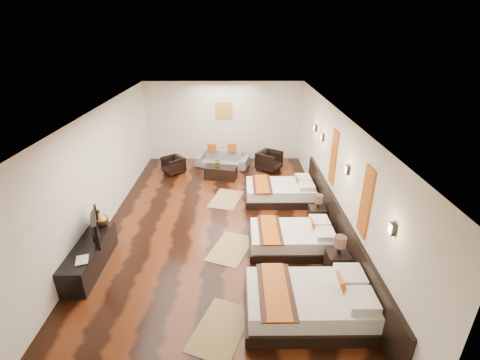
{
  "coord_description": "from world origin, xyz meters",
  "views": [
    {
      "loc": [
        0.49,
        -7.15,
        4.51
      ],
      "look_at": [
        0.54,
        0.37,
        1.1
      ],
      "focal_mm": 25.53,
      "sensor_mm": 36.0,
      "label": 1
    }
  ],
  "objects_px": {
    "bed_far": "(281,192)",
    "figurine": "(100,218)",
    "sofa": "(222,159)",
    "book": "(76,261)",
    "armchair_right": "(269,161)",
    "nightstand_a": "(338,261)",
    "bed_mid": "(293,238)",
    "coffee_table": "(221,173)",
    "tv_console": "(90,257)",
    "armchair_left": "(173,165)",
    "nightstand_b": "(317,214)",
    "tv": "(92,227)",
    "bed_near": "(310,303)",
    "table_plant": "(218,163)"
  },
  "relations": [
    {
      "from": "bed_far",
      "to": "figurine",
      "type": "height_order",
      "value": "figurine"
    },
    {
      "from": "figurine",
      "to": "sofa",
      "type": "xyz_separation_m",
      "value": [
        2.44,
        4.77,
        -0.47
      ]
    },
    {
      "from": "book",
      "to": "armchair_right",
      "type": "distance_m",
      "value": 6.98
    },
    {
      "from": "figurine",
      "to": "armchair_right",
      "type": "relative_size",
      "value": 0.51
    },
    {
      "from": "bed_far",
      "to": "sofa",
      "type": "height_order",
      "value": "bed_far"
    },
    {
      "from": "sofa",
      "to": "nightstand_a",
      "type": "bearing_deg",
      "value": -52.65
    },
    {
      "from": "bed_mid",
      "to": "coffee_table",
      "type": "relative_size",
      "value": 1.87
    },
    {
      "from": "book",
      "to": "coffee_table",
      "type": "bearing_deg",
      "value": 63.92
    },
    {
      "from": "tv_console",
      "to": "armchair_left",
      "type": "xyz_separation_m",
      "value": [
        0.84,
        4.91,
        0.01
      ]
    },
    {
      "from": "armchair_left",
      "to": "nightstand_b",
      "type": "bearing_deg",
      "value": 11.35
    },
    {
      "from": "bed_mid",
      "to": "tv",
      "type": "distance_m",
      "value": 4.21
    },
    {
      "from": "bed_near",
      "to": "bed_mid",
      "type": "xyz_separation_m",
      "value": [
        -0.0,
        1.94,
        -0.04
      ]
    },
    {
      "from": "book",
      "to": "figurine",
      "type": "distance_m",
      "value": 1.28
    },
    {
      "from": "book",
      "to": "table_plant",
      "type": "xyz_separation_m",
      "value": [
        2.35,
        5.02,
        -0.03
      ]
    },
    {
      "from": "bed_mid",
      "to": "armchair_left",
      "type": "distance_m",
      "value": 5.42
    },
    {
      "from": "nightstand_b",
      "to": "table_plant",
      "type": "height_order",
      "value": "nightstand_b"
    },
    {
      "from": "bed_mid",
      "to": "coffee_table",
      "type": "height_order",
      "value": "bed_mid"
    },
    {
      "from": "bed_mid",
      "to": "figurine",
      "type": "height_order",
      "value": "figurine"
    },
    {
      "from": "nightstand_a",
      "to": "table_plant",
      "type": "relative_size",
      "value": 3.26
    },
    {
      "from": "table_plant",
      "to": "bed_mid",
      "type": "bearing_deg",
      "value": -64.3
    },
    {
      "from": "bed_near",
      "to": "tv",
      "type": "relative_size",
      "value": 2.27
    },
    {
      "from": "bed_mid",
      "to": "table_plant",
      "type": "bearing_deg",
      "value": 115.7
    },
    {
      "from": "nightstand_b",
      "to": "table_plant",
      "type": "distance_m",
      "value": 3.85
    },
    {
      "from": "bed_near",
      "to": "bed_mid",
      "type": "bearing_deg",
      "value": 90.11
    },
    {
      "from": "bed_near",
      "to": "nightstand_a",
      "type": "bearing_deg",
      "value": 55.47
    },
    {
      "from": "nightstand_a",
      "to": "table_plant",
      "type": "distance_m",
      "value": 5.37
    },
    {
      "from": "figurine",
      "to": "armchair_left",
      "type": "distance_m",
      "value": 4.27
    },
    {
      "from": "tv",
      "to": "armchair_right",
      "type": "relative_size",
      "value": 1.29
    },
    {
      "from": "bed_near",
      "to": "nightstand_a",
      "type": "xyz_separation_m",
      "value": [
        0.75,
        1.09,
        0.02
      ]
    },
    {
      "from": "bed_near",
      "to": "coffee_table",
      "type": "xyz_separation_m",
      "value": [
        -1.76,
        5.75,
        -0.08
      ]
    },
    {
      "from": "bed_far",
      "to": "armchair_right",
      "type": "relative_size",
      "value": 2.66
    },
    {
      "from": "nightstand_a",
      "to": "sofa",
      "type": "bearing_deg",
      "value": 113.66
    },
    {
      "from": "armchair_right",
      "to": "coffee_table",
      "type": "relative_size",
      "value": 0.73
    },
    {
      "from": "tv_console",
      "to": "tv",
      "type": "distance_m",
      "value": 0.59
    },
    {
      "from": "tv",
      "to": "tv_console",
      "type": "bearing_deg",
      "value": 145.77
    },
    {
      "from": "armchair_right",
      "to": "table_plant",
      "type": "distance_m",
      "value": 1.84
    },
    {
      "from": "bed_mid",
      "to": "tv_console",
      "type": "relative_size",
      "value": 1.04
    },
    {
      "from": "bed_near",
      "to": "table_plant",
      "type": "bearing_deg",
      "value": 107.75
    },
    {
      "from": "nightstand_b",
      "to": "armchair_left",
      "type": "xyz_separation_m",
      "value": [
        -4.1,
        3.24,
        0.01
      ]
    },
    {
      "from": "sofa",
      "to": "table_plant",
      "type": "relative_size",
      "value": 6.89
    },
    {
      "from": "nightstand_a",
      "to": "book",
      "type": "bearing_deg",
      "value": -176.27
    },
    {
      "from": "coffee_table",
      "to": "nightstand_a",
      "type": "bearing_deg",
      "value": -61.78
    },
    {
      "from": "armchair_right",
      "to": "tv",
      "type": "bearing_deg",
      "value": 175.12
    },
    {
      "from": "bed_near",
      "to": "sofa",
      "type": "height_order",
      "value": "bed_near"
    },
    {
      "from": "armchair_left",
      "to": "coffee_table",
      "type": "xyz_separation_m",
      "value": [
        1.6,
        -0.45,
        -0.09
      ]
    },
    {
      "from": "tv_console",
      "to": "figurine",
      "type": "distance_m",
      "value": 0.88
    },
    {
      "from": "book",
      "to": "bed_mid",
      "type": "bearing_deg",
      "value": 15.71
    },
    {
      "from": "coffee_table",
      "to": "nightstand_b",
      "type": "bearing_deg",
      "value": -48.17
    },
    {
      "from": "tv_console",
      "to": "armchair_right",
      "type": "relative_size",
      "value": 2.45
    },
    {
      "from": "figurine",
      "to": "armchair_left",
      "type": "relative_size",
      "value": 0.59
    }
  ]
}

